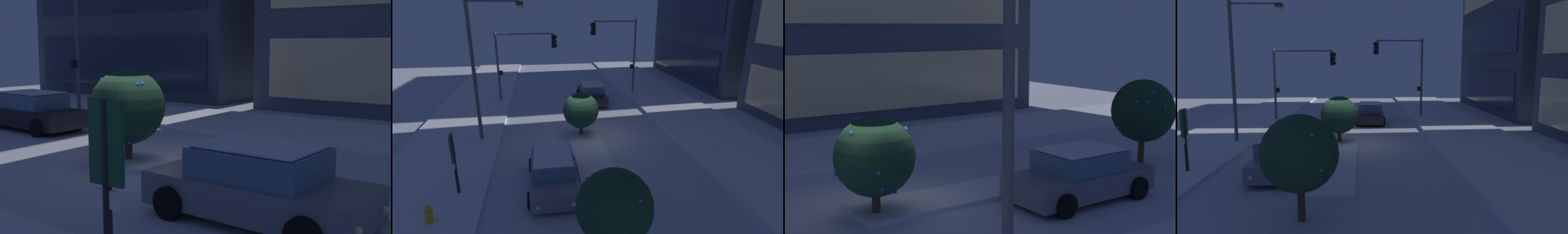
# 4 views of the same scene
# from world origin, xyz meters

# --- Properties ---
(ground) EXTENTS (52.00, 52.00, 0.00)m
(ground) POSITION_xyz_m (0.00, 0.00, 0.00)
(ground) COLOR silver
(curb_strip_near) EXTENTS (52.00, 5.20, 0.14)m
(curb_strip_near) POSITION_xyz_m (0.00, -7.61, 0.07)
(curb_strip_near) COLOR silver
(curb_strip_near) RESTS_ON ground
(curb_strip_far) EXTENTS (52.00, 5.20, 0.14)m
(curb_strip_far) POSITION_xyz_m (0.00, 7.61, 0.07)
(curb_strip_far) COLOR silver
(curb_strip_far) RESTS_ON ground
(median_strip) EXTENTS (9.00, 1.80, 0.14)m
(median_strip) POSITION_xyz_m (3.80, -0.12, 0.07)
(median_strip) COLOR silver
(median_strip) RESTS_ON ground
(office_tower_secondary) EXTENTS (15.94, 11.94, 13.57)m
(office_tower_secondary) POSITION_xyz_m (-13.93, 18.26, 6.78)
(office_tower_secondary) COLOR #384251
(office_tower_secondary) RESTS_ON ground
(car_near) EXTENTS (4.39, 2.12, 1.49)m
(car_near) POSITION_xyz_m (5.25, -2.22, 0.71)
(car_near) COLOR slate
(car_near) RESTS_ON ground
(car_far) EXTENTS (4.79, 2.12, 1.49)m
(car_far) POSITION_xyz_m (-7.30, 1.59, 0.71)
(car_far) COLOR black
(car_far) RESTS_ON ground
(traffic_light_corner_far_left) EXTENTS (0.32, 4.08, 6.47)m
(traffic_light_corner_far_left) POSITION_xyz_m (-9.64, 4.33, 4.39)
(traffic_light_corner_far_left) COLOR #565960
(traffic_light_corner_far_left) RESTS_ON ground
(traffic_light_corner_near_left) EXTENTS (0.32, 4.89, 5.62)m
(traffic_light_corner_near_left) POSITION_xyz_m (-8.42, -3.87, 3.90)
(traffic_light_corner_near_left) COLOR #565960
(traffic_light_corner_near_left) RESTS_ON ground
(street_lamp_arched) EXTENTS (0.56, 2.98, 7.80)m
(street_lamp_arched) POSITION_xyz_m (-0.32, -5.28, 5.08)
(street_lamp_arched) COLOR #565960
(street_lamp_arched) RESTS_ON ground
(fire_hydrant) EXTENTS (0.48, 0.26, 0.80)m
(fire_hydrant) POSITION_xyz_m (7.12, -6.68, 0.38)
(fire_hydrant) COLOR gold
(fire_hydrant) RESTS_ON ground
(parking_info_sign) EXTENTS (0.55, 0.12, 2.68)m
(parking_info_sign) POSITION_xyz_m (5.33, -6.10, 1.70)
(parking_info_sign) COLOR black
(parking_info_sign) RESTS_ON ground
(decorated_tree_median) EXTENTS (2.10, 2.10, 2.67)m
(decorated_tree_median) POSITION_xyz_m (-0.16, -0.28, 1.62)
(decorated_tree_median) COLOR #473323
(decorated_tree_median) RESTS_ON ground
(decorated_tree_left_of_median) EXTENTS (2.21, 2.22, 3.10)m
(decorated_tree_left_of_median) POSITION_xyz_m (9.82, -0.69, 1.99)
(decorated_tree_left_of_median) COLOR #473323
(decorated_tree_left_of_median) RESTS_ON ground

